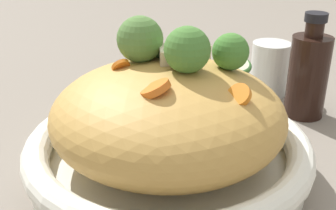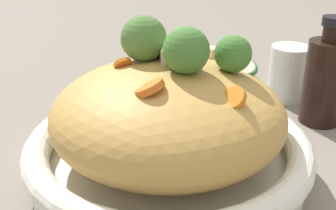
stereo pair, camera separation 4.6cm
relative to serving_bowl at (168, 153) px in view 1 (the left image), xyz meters
name	(u,v)px [view 1 (the left image)]	position (x,y,z in m)	size (l,w,h in m)	color
ground_plane	(168,174)	(0.00, 0.00, -0.03)	(3.00, 3.00, 0.00)	slate
serving_bowl	(168,153)	(0.00, 0.00, 0.00)	(0.32, 0.32, 0.05)	white
noodle_heap	(168,114)	(0.00, 0.00, 0.05)	(0.26, 0.26, 0.11)	#BE9147
broccoli_florets	(170,46)	(-0.01, 0.02, 0.12)	(0.16, 0.11, 0.07)	#A0C176
carrot_coins	(175,87)	(0.02, -0.03, 0.10)	(0.16, 0.08, 0.03)	orange
zucchini_slices	(196,59)	(0.01, 0.06, 0.10)	(0.14, 0.08, 0.03)	beige
chicken_chunks	(182,56)	(0.00, 0.05, 0.10)	(0.05, 0.12, 0.04)	beige
soy_sauce_bottle	(308,74)	(0.13, 0.23, 0.04)	(0.06, 0.06, 0.15)	black
drinking_glass	(270,69)	(0.06, 0.29, 0.02)	(0.06, 0.06, 0.09)	silver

